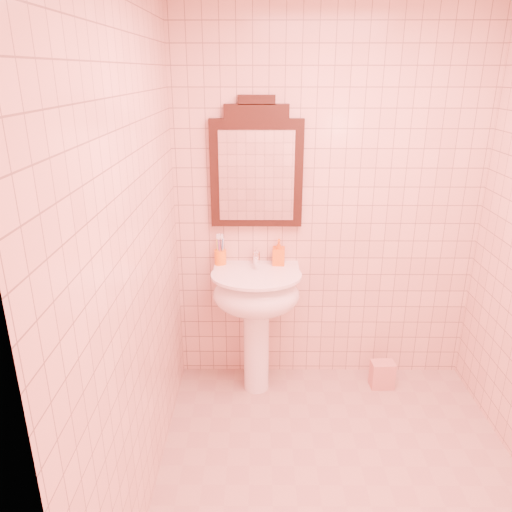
{
  "coord_description": "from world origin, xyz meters",
  "views": [
    {
      "loc": [
        -0.45,
        -2.07,
        2.08
      ],
      "look_at": [
        -0.47,
        0.55,
        1.1
      ],
      "focal_mm": 35.0,
      "sensor_mm": 36.0,
      "label": 1
    }
  ],
  "objects_px": {
    "pedestal_sink": "(256,302)",
    "soap_dispenser": "(279,252)",
    "mirror": "(256,168)",
    "toothbrush_cup": "(220,257)",
    "towel": "(382,374)"
  },
  "relations": [
    {
      "from": "pedestal_sink",
      "to": "soap_dispenser",
      "type": "distance_m",
      "value": 0.36
    },
    {
      "from": "soap_dispenser",
      "to": "mirror",
      "type": "bearing_deg",
      "value": 166.4
    },
    {
      "from": "toothbrush_cup",
      "to": "pedestal_sink",
      "type": "bearing_deg",
      "value": -34.04
    },
    {
      "from": "toothbrush_cup",
      "to": "soap_dispenser",
      "type": "relative_size",
      "value": 1.03
    },
    {
      "from": "towel",
      "to": "pedestal_sink",
      "type": "bearing_deg",
      "value": -178.58
    },
    {
      "from": "toothbrush_cup",
      "to": "soap_dispenser",
      "type": "height_order",
      "value": "toothbrush_cup"
    },
    {
      "from": "pedestal_sink",
      "to": "toothbrush_cup",
      "type": "relative_size",
      "value": 4.76
    },
    {
      "from": "pedestal_sink",
      "to": "towel",
      "type": "distance_m",
      "value": 1.04
    },
    {
      "from": "soap_dispenser",
      "to": "towel",
      "type": "relative_size",
      "value": 0.91
    },
    {
      "from": "pedestal_sink",
      "to": "towel",
      "type": "relative_size",
      "value": 4.48
    },
    {
      "from": "toothbrush_cup",
      "to": "towel",
      "type": "bearing_deg",
      "value": -7.19
    },
    {
      "from": "pedestal_sink",
      "to": "toothbrush_cup",
      "type": "height_order",
      "value": "toothbrush_cup"
    },
    {
      "from": "pedestal_sink",
      "to": "towel",
      "type": "xyz_separation_m",
      "value": [
        0.87,
        0.02,
        -0.57
      ]
    },
    {
      "from": "toothbrush_cup",
      "to": "soap_dispenser",
      "type": "xyz_separation_m",
      "value": [
        0.39,
        -0.01,
        0.03
      ]
    },
    {
      "from": "toothbrush_cup",
      "to": "mirror",
      "type": "bearing_deg",
      "value": 9.24
    }
  ]
}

